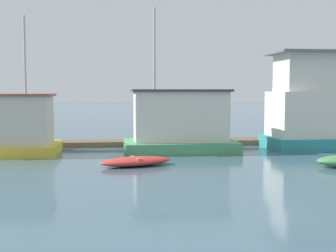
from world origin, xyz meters
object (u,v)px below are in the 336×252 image
at_px(houseboat_yellow, 2,126).
at_px(dinghy_red, 136,161).
at_px(houseboat_green, 180,123).
at_px(houseboat_teal, 324,105).

relative_size(houseboat_yellow, dinghy_red, 2.09).
distance_m(houseboat_green, houseboat_teal, 8.24).
distance_m(houseboat_teal, dinghy_red, 12.05).
height_order(houseboat_yellow, dinghy_red, houseboat_yellow).
xyz_separation_m(houseboat_yellow, dinghy_red, (6.44, -4.50, -1.24)).
distance_m(houseboat_yellow, dinghy_red, 7.95).
bearing_deg(houseboat_yellow, houseboat_teal, 1.65).
bearing_deg(houseboat_green, houseboat_yellow, 179.78).
height_order(houseboat_yellow, houseboat_teal, houseboat_teal).
relative_size(houseboat_yellow, houseboat_teal, 0.86).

